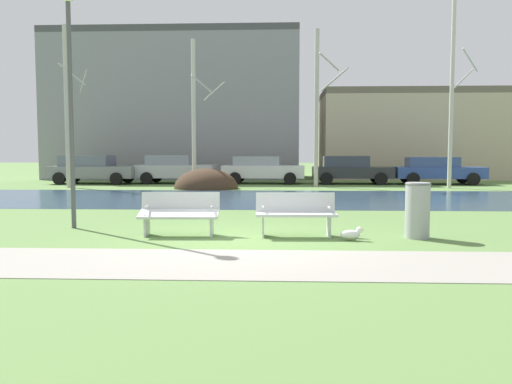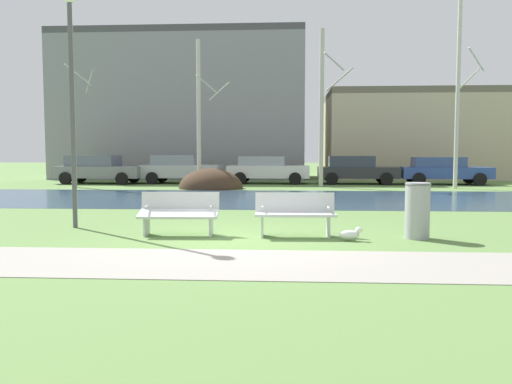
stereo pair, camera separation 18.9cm
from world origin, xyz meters
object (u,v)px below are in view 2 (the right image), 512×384
streetlamp (71,69)px  parked_hatch_third_white (267,169)px  parked_van_nearest_grey (98,169)px  seagull (350,234)px  bench_left (179,212)px  parked_wagon_fourth_dark (356,169)px  bench_right (295,213)px  parked_suv_fifth_blue (443,170)px  trash_bin (417,210)px  parked_sedan_second_silver (180,168)px

streetlamp → parked_hatch_third_white: streetlamp is taller
parked_van_nearest_grey → seagull: bearing=-56.7°
bench_left → parked_van_nearest_grey: bearing=115.3°
bench_left → parked_hatch_third_white: size_ratio=0.37×
streetlamp → parked_wagon_fourth_dark: bearing=62.9°
streetlamp → bench_right: bearing=-10.5°
seagull → parked_suv_fifth_blue: size_ratio=0.10×
trash_bin → parked_hatch_third_white: size_ratio=0.25×
bench_left → streetlamp: size_ratio=0.31×
streetlamp → parked_van_nearest_grey: size_ratio=1.12×
bench_left → bench_right: (2.35, 0.00, 0.00)m
trash_bin → parked_wagon_fourth_dark: size_ratio=0.26×
seagull → parked_wagon_fourth_dark: parked_wagon_fourth_dark is taller
parked_van_nearest_grey → parked_hatch_third_white: bearing=3.5°
trash_bin → parked_sedan_second_silver: 19.13m
bench_right → trash_bin: size_ratio=1.48×
seagull → parked_wagon_fourth_dark: bearing=82.3°
bench_right → parked_sedan_second_silver: size_ratio=0.38×
parked_sedan_second_silver → parked_van_nearest_grey: bearing=-174.1°
parked_sedan_second_silver → seagull: bearing=-68.4°
bench_left → parked_sedan_second_silver: parked_sedan_second_silver is taller
parked_van_nearest_grey → parked_wagon_fourth_dark: bearing=1.9°
bench_left → trash_bin: 4.73m
trash_bin → seagull: 1.45m
trash_bin → streetlamp: bearing=172.1°
parked_suv_fifth_blue → seagull: bearing=-111.4°
bench_left → trash_bin: (4.72, -0.10, 0.09)m
parked_sedan_second_silver → parked_suv_fifth_blue: size_ratio=0.93×
parked_sedan_second_silver → parked_wagon_fourth_dark: (9.33, 0.01, -0.03)m
parked_van_nearest_grey → parked_sedan_second_silver: 4.35m
seagull → parked_suv_fifth_blue: (6.84, 17.47, 0.62)m
bench_right → bench_left: bearing=180.0°
streetlamp → parked_suv_fifth_blue: streetlamp is taller
streetlamp → parked_hatch_third_white: size_ratio=1.19×
seagull → parked_sedan_second_silver: parked_sedan_second_silver is taller
seagull → parked_suv_fifth_blue: bearing=68.6°
bench_right → trash_bin: (2.38, -0.10, 0.09)m
seagull → parked_van_nearest_grey: parked_van_nearest_grey is taller
bench_right → parked_suv_fifth_blue: parked_suv_fifth_blue is taller
bench_right → parked_suv_fifth_blue: bearing=65.1°
streetlamp → parked_wagon_fourth_dark: streetlamp is taller
bench_left → bench_right: bearing=0.0°
bench_left → parked_van_nearest_grey: size_ratio=0.35×
streetlamp → parked_sedan_second_silver: size_ratio=1.24×
trash_bin → parked_van_nearest_grey: (-12.62, 16.79, 0.22)m
parked_wagon_fourth_dark → parked_suv_fifth_blue: bearing=-1.8°
bench_left → parked_wagon_fourth_dark: size_ratio=0.38×
bench_right → streetlamp: (-4.89, 0.90, 3.03)m
streetlamp → parked_hatch_third_white: (3.64, 16.33, -2.73)m
parked_suv_fifth_blue → trash_bin: bearing=-107.9°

